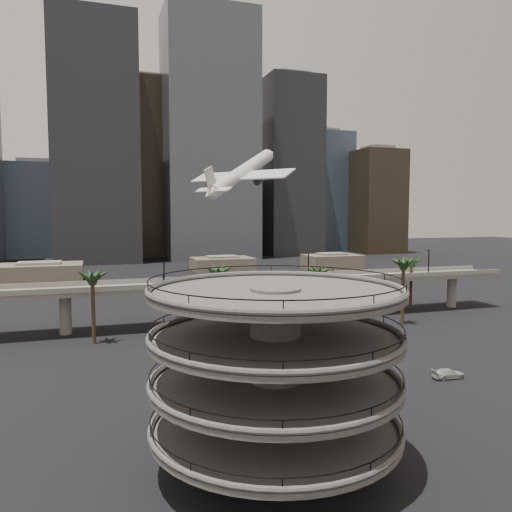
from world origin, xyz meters
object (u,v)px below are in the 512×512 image
object	(u,v)px
car_a	(307,376)
airborne_jet	(242,173)
car_c	(448,374)
parking_ramp	(275,360)
car_b	(356,360)
overpass	(234,287)

from	to	relation	value
car_a	airborne_jet	bearing A→B (deg)	9.58
airborne_jet	car_c	bearing A→B (deg)	-118.41
airborne_jet	car_c	size ratio (longest dim) A/B	5.56
parking_ramp	car_c	distance (m)	35.97
airborne_jet	car_a	world-z (taller)	airborne_jet
airborne_jet	car_a	distance (m)	65.89
parking_ramp	airborne_jet	world-z (taller)	airborne_jet
airborne_jet	parking_ramp	bearing A→B (deg)	-143.09
airborne_jet	car_b	bearing A→B (deg)	-126.21
parking_ramp	car_a	world-z (taller)	parking_ramp
parking_ramp	overpass	bearing A→B (deg)	77.57
parking_ramp	airborne_jet	size ratio (longest dim) A/B	0.87
car_c	parking_ramp	bearing A→B (deg)	120.69
parking_ramp	overpass	xyz separation A→B (m)	(13.00, 59.00, -2.50)
airborne_jet	car_a	size ratio (longest dim) A/B	5.41
parking_ramp	airborne_jet	xyz separation A→B (m)	(20.36, 77.41, 22.70)
car_a	overpass	bearing A→B (deg)	16.49
overpass	car_a	bearing A→B (deg)	-91.24
parking_ramp	car_b	distance (m)	34.63
parking_ramp	car_b	bearing A→B (deg)	48.09
overpass	airborne_jet	distance (m)	32.06
parking_ramp	car_b	size ratio (longest dim) A/B	4.87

